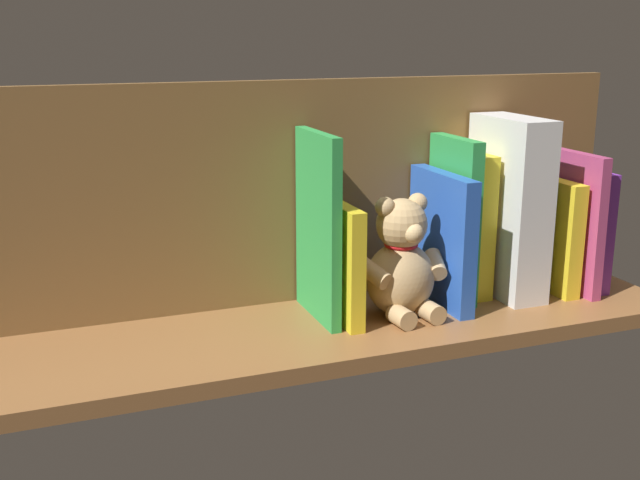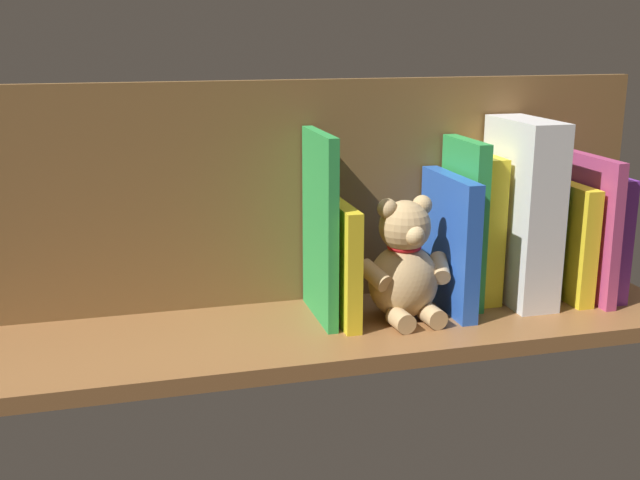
% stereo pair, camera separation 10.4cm
% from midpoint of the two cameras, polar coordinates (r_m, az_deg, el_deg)
% --- Properties ---
extents(ground_plane, '(1.05, 0.26, 0.02)m').
position_cam_midpoint_polar(ground_plane, '(1.09, 2.77, -6.67)').
color(ground_plane, brown).
extents(shelf_back_panel, '(1.05, 0.02, 0.32)m').
position_cam_midpoint_polar(shelf_back_panel, '(1.14, 1.23, 3.46)').
color(shelf_back_panel, brown).
rests_on(shelf_back_panel, ground_plane).
extents(book_0, '(0.02, 0.15, 0.19)m').
position_cam_midpoint_polar(book_0, '(1.27, 21.88, 0.45)').
color(book_0, purple).
rests_on(book_0, ground_plane).
extents(book_1, '(0.02, 0.16, 0.22)m').
position_cam_midpoint_polar(book_1, '(1.25, 21.12, 0.93)').
color(book_1, '#B23F72').
rests_on(book_1, ground_plane).
extents(book_2, '(0.03, 0.15, 0.17)m').
position_cam_midpoint_polar(book_2, '(1.24, 19.74, 0.02)').
color(book_2, yellow).
rests_on(book_2, ground_plane).
extents(book_3, '(0.02, 0.11, 0.22)m').
position_cam_midpoint_polar(book_3, '(1.24, 18.28, 1.28)').
color(book_3, teal).
rests_on(book_3, ground_plane).
extents(dictionary_thick_white, '(0.06, 0.15, 0.27)m').
position_cam_midpoint_polar(dictionary_thick_white, '(1.19, 17.01, 1.98)').
color(dictionary_thick_white, silver).
rests_on(dictionary_thick_white, ground_plane).
extents(book_4, '(0.03, 0.10, 0.22)m').
position_cam_midpoint_polar(book_4, '(1.19, 14.17, 0.86)').
color(book_4, yellow).
rests_on(book_4, ground_plane).
extents(book_5, '(0.02, 0.12, 0.24)m').
position_cam_midpoint_polar(book_5, '(1.16, 12.99, 1.25)').
color(book_5, green).
rests_on(book_5, ground_plane).
extents(book_6, '(0.02, 0.16, 0.20)m').
position_cam_midpoint_polar(book_6, '(1.14, 12.04, -0.21)').
color(book_6, blue).
rests_on(book_6, ground_plane).
extents(teddy_bear, '(0.14, 0.12, 0.17)m').
position_cam_midpoint_polar(teddy_bear, '(1.09, 8.95, -1.91)').
color(teddy_bear, tan).
rests_on(teddy_bear, ground_plane).
extents(book_7, '(0.02, 0.15, 0.17)m').
position_cam_midpoint_polar(book_7, '(1.08, 4.16, -1.53)').
color(book_7, yellow).
rests_on(book_7, ground_plane).
extents(book_8, '(0.01, 0.14, 0.26)m').
position_cam_midpoint_polar(book_8, '(1.07, 2.79, 0.94)').
color(book_8, green).
rests_on(book_8, ground_plane).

